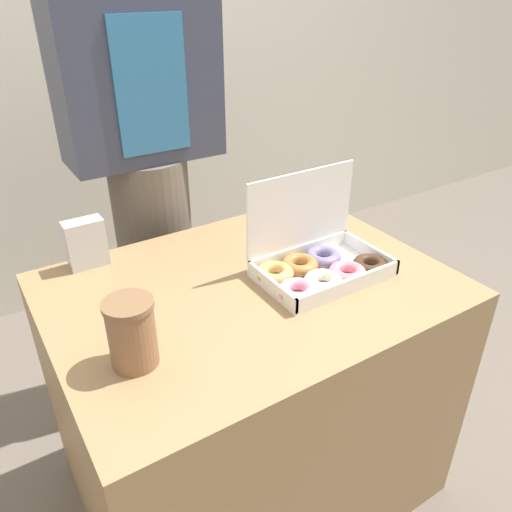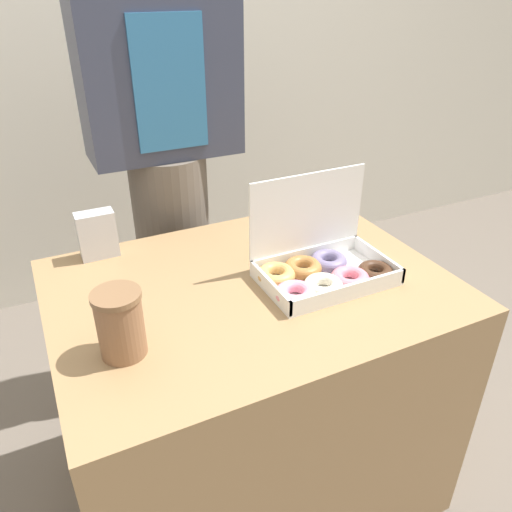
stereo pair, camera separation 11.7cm
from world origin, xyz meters
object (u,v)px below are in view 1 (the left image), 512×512
at_px(donut_box, 317,264).
at_px(person_customer, 146,158).
at_px(napkin_holder, 86,243).
at_px(coffee_cup, 132,333).

relative_size(donut_box, person_customer, 0.21).
xyz_separation_m(napkin_holder, person_customer, (0.28, 0.25, 0.11)).
bearing_deg(donut_box, person_customer, 107.39).
relative_size(napkin_holder, person_customer, 0.08).
distance_m(donut_box, napkin_holder, 0.59).
bearing_deg(coffee_cup, napkin_holder, 85.61).
distance_m(donut_box, coffee_cup, 0.51).
xyz_separation_m(donut_box, person_customer, (-0.19, 0.62, 0.13)).
bearing_deg(napkin_holder, person_customer, 42.66).
distance_m(coffee_cup, napkin_holder, 0.43).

